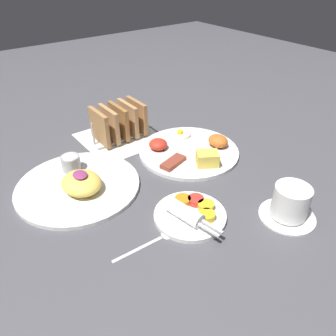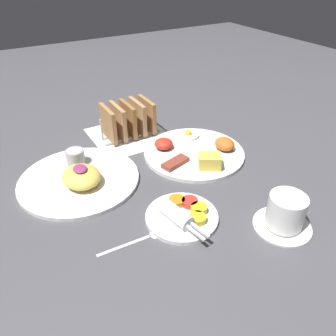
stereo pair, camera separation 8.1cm
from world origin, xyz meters
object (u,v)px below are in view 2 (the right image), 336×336
plate_breakfast (195,151)px  plate_condiments (182,215)px  plate_foreground (80,177)px  toast_rack (128,120)px  coffee_cup (285,213)px

plate_breakfast → plate_condiments: bearing=-40.4°
plate_breakfast → plate_foreground: 0.32m
plate_foreground → toast_rack: 0.26m
toast_rack → coffee_cup: toast_rack is taller
plate_foreground → coffee_cup: 0.48m
toast_rack → coffee_cup: bearing=11.5°
plate_condiments → plate_foreground: size_ratio=0.59×
plate_condiments → plate_foreground: plate_foreground is taller
plate_condiments → toast_rack: bearing=171.3°
plate_condiments → toast_rack: toast_rack is taller
plate_condiments → plate_foreground: (-0.24, -0.15, 0.00)m
toast_rack → plate_foreground: bearing=-52.9°
plate_condiments → coffee_cup: size_ratio=1.46×
plate_condiments → toast_rack: 0.41m
toast_rack → coffee_cup: (0.52, 0.11, -0.02)m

